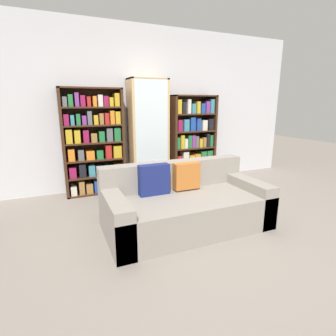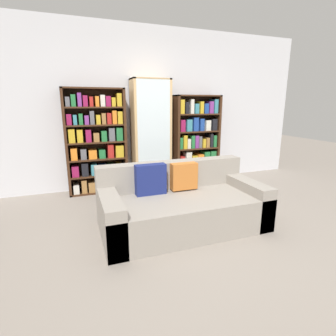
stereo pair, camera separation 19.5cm
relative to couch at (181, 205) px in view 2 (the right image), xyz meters
The scene contains 7 objects.
ground_plane 0.49m from the couch, 70.50° to the right, with size 16.00×16.00×0.00m, color gray.
wall_back 2.16m from the couch, 85.77° to the left, with size 6.04×0.06×2.70m.
couch is the anchor object (origin of this frame).
bookshelf_left 1.92m from the couch, 115.16° to the left, with size 0.95×0.32×1.67m.
display_cabinet 1.77m from the couch, 85.63° to the left, with size 0.64×0.36×1.83m.
bookshelf_right 2.00m from the couch, 59.06° to the left, with size 0.85×0.32×1.58m.
wine_bottle 0.88m from the couch, 57.25° to the left, with size 0.08×0.08×0.41m.
Camera 2 is at (-1.29, -2.29, 1.44)m, focal length 28.00 mm.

